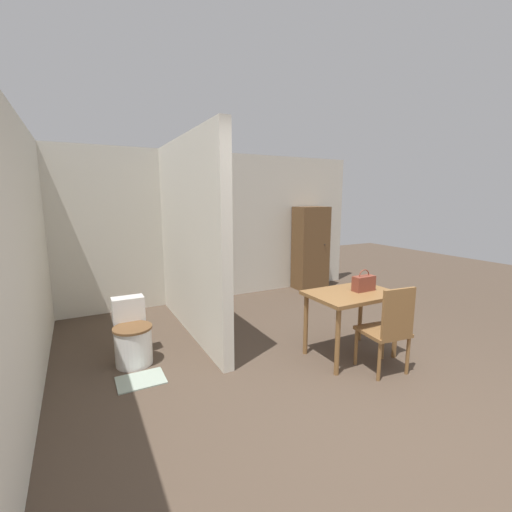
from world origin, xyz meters
The scene contains 10 objects.
ground_plane centered at (0.00, 0.00, 0.00)m, with size 16.00×16.00×0.00m, color #4C3D30.
wall_back centered at (0.00, 4.01, 1.25)m, with size 5.79×0.12×2.50m.
wall_left centered at (-2.46, 1.98, 1.25)m, with size 0.12×4.95×2.50m.
partition_wall centered at (-0.74, 2.69, 1.25)m, with size 0.12×2.53×2.50m.
dining_table centered at (0.61, 1.15, 0.63)m, with size 0.95×0.65×0.74m.
wooden_chair centered at (0.67, 0.69, 0.48)m, with size 0.46×0.46×0.91m.
toilet centered at (-1.57, 2.13, 0.28)m, with size 0.40×0.55×0.67m.
handbag centered at (0.77, 1.14, 0.82)m, with size 0.26×0.11×0.24m.
wooden_cabinet centered at (1.96, 3.73, 0.79)m, with size 0.63×0.44×1.58m.
bath_mat centered at (-1.57, 1.68, 0.01)m, with size 0.45×0.34×0.01m.
Camera 1 is at (-2.00, -1.56, 1.77)m, focal length 24.00 mm.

